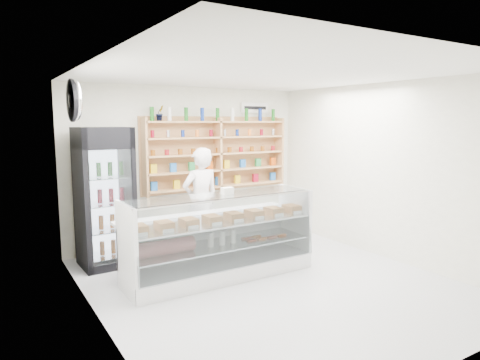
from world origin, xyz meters
TOP-DOWN VIEW (x-y plane):
  - room at (0.00, 0.00)m, footprint 5.00×5.00m
  - display_counter at (-0.44, 0.58)m, footprint 2.72×0.81m
  - shop_worker at (-0.22, 1.62)m, footprint 0.67×0.46m
  - drinks_cooler at (-1.69, 1.92)m, footprint 0.78×0.76m
  - wall_shelving at (0.50, 2.34)m, footprint 2.84×0.28m
  - potted_plant at (-0.61, 2.34)m, footprint 0.18×0.16m
  - security_mirror at (-2.17, 1.20)m, footprint 0.15×0.50m
  - wall_sign at (1.40, 2.47)m, footprint 0.62×0.03m

SIDE VIEW (x-z plane):
  - display_counter at x=-0.44m, z-range -0.26..0.92m
  - shop_worker at x=-0.22m, z-range 0.00..1.77m
  - drinks_cooler at x=-1.69m, z-range 0.00..2.11m
  - room at x=0.00m, z-range -1.10..3.90m
  - wall_shelving at x=0.50m, z-range 0.93..2.26m
  - potted_plant at x=-0.61m, z-range 2.20..2.46m
  - security_mirror at x=-2.17m, z-range 2.20..2.70m
  - wall_sign at x=1.40m, z-range 2.35..2.55m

